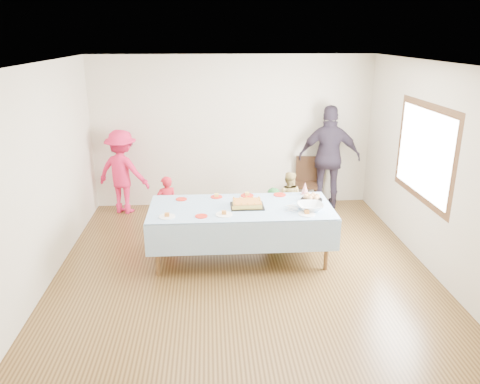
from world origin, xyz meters
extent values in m
plane|color=#432B13|center=(0.00, 0.00, 0.00)|extent=(5.00, 5.00, 0.00)
cube|color=beige|center=(0.00, 2.50, 1.35)|extent=(5.00, 0.04, 2.70)
cube|color=beige|center=(0.00, -2.50, 1.35)|extent=(5.00, 0.04, 2.70)
cube|color=beige|center=(-2.50, 0.00, 1.35)|extent=(0.04, 5.00, 2.70)
cube|color=beige|center=(2.50, 0.00, 1.35)|extent=(0.04, 5.00, 2.70)
cube|color=white|center=(0.00, 0.00, 2.70)|extent=(5.00, 5.00, 0.04)
cube|color=#472B16|center=(2.47, 0.20, 1.50)|extent=(0.03, 1.75, 1.35)
cylinder|color=brown|center=(-1.13, -0.21, 0.36)|extent=(0.06, 0.06, 0.73)
cylinder|color=brown|center=(1.11, -0.21, 0.36)|extent=(0.06, 0.06, 0.73)
cylinder|color=brown|center=(-1.13, 0.63, 0.36)|extent=(0.06, 0.06, 0.73)
cylinder|color=brown|center=(1.11, 0.63, 0.36)|extent=(0.06, 0.06, 0.73)
cube|color=brown|center=(-0.01, 0.21, 0.75)|extent=(2.40, 1.00, 0.04)
cube|color=white|center=(-0.01, 0.21, 0.78)|extent=(2.50, 1.10, 0.01)
cube|color=black|center=(0.07, 0.21, 0.79)|extent=(0.46, 0.35, 0.01)
cube|color=#E7C158|center=(0.07, 0.21, 0.82)|extent=(0.39, 0.29, 0.06)
cube|color=#AC5627|center=(0.07, 0.21, 0.86)|extent=(0.39, 0.29, 0.01)
cylinder|color=black|center=(1.01, 0.41, 0.79)|extent=(0.31, 0.31, 0.02)
sphere|color=tan|center=(1.09, 0.41, 0.83)|extent=(0.08, 0.08, 0.08)
sphere|color=tan|center=(1.05, 0.48, 0.83)|extent=(0.08, 0.08, 0.08)
sphere|color=tan|center=(0.97, 0.48, 0.83)|extent=(0.08, 0.08, 0.08)
sphere|color=tan|center=(0.93, 0.41, 0.83)|extent=(0.08, 0.08, 0.08)
sphere|color=tan|center=(0.97, 0.34, 0.83)|extent=(0.08, 0.08, 0.08)
sphere|color=tan|center=(1.05, 0.34, 0.83)|extent=(0.08, 0.08, 0.08)
sphere|color=tan|center=(1.01, 0.41, 0.83)|extent=(0.08, 0.08, 0.08)
imported|color=silver|center=(0.91, 0.03, 0.82)|extent=(0.35, 0.35, 0.09)
cone|color=silver|center=(0.96, 0.66, 0.87)|extent=(0.11, 0.11, 0.19)
cylinder|color=red|center=(-0.84, 0.55, 0.79)|extent=(0.16, 0.16, 0.01)
cylinder|color=red|center=(-0.34, 0.62, 0.79)|extent=(0.17, 0.17, 0.01)
cylinder|color=red|center=(0.11, 0.65, 0.79)|extent=(0.19, 0.19, 0.01)
cylinder|color=red|center=(0.59, 0.65, 0.79)|extent=(0.18, 0.18, 0.01)
cylinder|color=red|center=(-0.55, -0.12, 0.79)|extent=(0.16, 0.16, 0.01)
cylinder|color=white|center=(-0.99, -0.11, 0.79)|extent=(0.21, 0.21, 0.01)
cylinder|color=white|center=(-0.25, -0.08, 0.79)|extent=(0.22, 0.22, 0.01)
cylinder|color=white|center=(0.83, -0.14, 0.79)|extent=(0.22, 0.22, 0.01)
cylinder|color=black|center=(1.12, 2.06, 0.20)|extent=(0.03, 0.03, 0.41)
cylinder|color=black|center=(1.45, 2.00, 0.20)|extent=(0.03, 0.03, 0.41)
cylinder|color=black|center=(1.18, 2.40, 0.20)|extent=(0.03, 0.03, 0.41)
cylinder|color=black|center=(1.51, 2.34, 0.20)|extent=(0.03, 0.03, 0.41)
cube|color=black|center=(1.32, 2.20, 0.42)|extent=(0.46, 0.46, 0.05)
cube|color=black|center=(1.35, 2.38, 0.68)|extent=(0.40, 0.11, 0.47)
imported|color=red|center=(-1.11, 1.20, 0.47)|extent=(0.40, 0.33, 0.94)
imported|color=#22682B|center=(0.54, 0.90, 0.40)|extent=(0.43, 0.32, 0.80)
imported|color=tan|center=(0.85, 1.39, 0.46)|extent=(0.53, 0.47, 0.91)
imported|color=#DE1B4B|center=(-1.95, 2.18, 0.74)|extent=(1.09, 0.86, 1.48)
imported|color=#312837|center=(1.71, 2.20, 0.93)|extent=(1.16, 0.65, 1.86)
camera|label=1|loc=(-0.43, -5.78, 3.03)|focal=35.00mm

